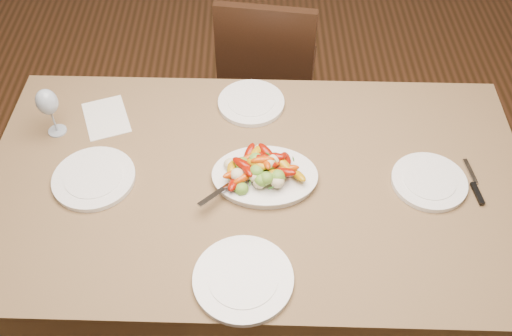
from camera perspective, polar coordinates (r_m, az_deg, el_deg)
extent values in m
plane|color=#3A2111|center=(2.52, 3.41, -13.48)|extent=(6.00, 6.00, 0.00)
cube|color=brown|center=(2.22, 0.00, -7.52)|extent=(1.87, 1.10, 0.76)
ellipsoid|color=white|center=(1.91, 0.88, -0.96)|extent=(0.35, 0.26, 0.02)
cylinder|color=white|center=(1.98, -15.90, -1.01)|extent=(0.28, 0.28, 0.02)
cylinder|color=white|center=(1.98, 16.92, -1.32)|extent=(0.25, 0.25, 0.02)
cylinder|color=white|center=(2.17, -0.49, 6.53)|extent=(0.25, 0.25, 0.02)
cylinder|color=white|center=(1.69, -1.29, -11.05)|extent=(0.29, 0.29, 0.02)
cube|color=silver|center=(2.19, -14.76, 4.90)|extent=(0.21, 0.25, 0.00)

